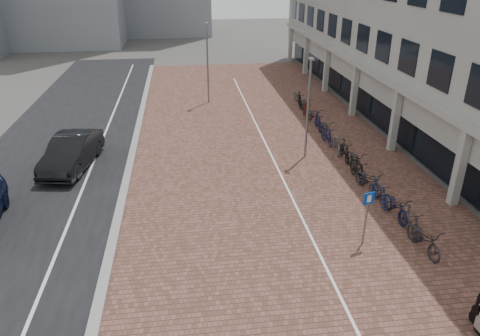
# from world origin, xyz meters

# --- Properties ---
(ground) EXTENTS (140.00, 140.00, 0.00)m
(ground) POSITION_xyz_m (0.00, 0.00, 0.00)
(ground) COLOR #474442
(ground) RESTS_ON ground
(plaza_brick) EXTENTS (14.50, 42.00, 0.04)m
(plaza_brick) POSITION_xyz_m (2.00, 12.00, 0.01)
(plaza_brick) COLOR brown
(plaza_brick) RESTS_ON ground
(street_asphalt) EXTENTS (8.00, 50.00, 0.03)m
(street_asphalt) POSITION_xyz_m (-9.00, 12.00, 0.01)
(street_asphalt) COLOR black
(street_asphalt) RESTS_ON ground
(curb) EXTENTS (0.35, 42.00, 0.14)m
(curb) POSITION_xyz_m (-5.10, 12.00, 0.07)
(curb) COLOR gray
(curb) RESTS_ON ground
(lane_line) EXTENTS (0.12, 44.00, 0.00)m
(lane_line) POSITION_xyz_m (-7.00, 12.00, 0.02)
(lane_line) COLOR white
(lane_line) RESTS_ON street_asphalt
(parking_line) EXTENTS (0.10, 30.00, 0.00)m
(parking_line) POSITION_xyz_m (2.20, 12.00, 0.04)
(parking_line) COLOR white
(parking_line) RESTS_ON plaza_brick
(car_dark) EXTENTS (2.47, 5.13, 1.62)m
(car_dark) POSITION_xyz_m (-7.87, 9.96, 0.81)
(car_dark) COLOR black
(car_dark) RESTS_ON ground
(parking_sign) EXTENTS (0.44, 0.15, 2.12)m
(parking_sign) POSITION_xyz_m (3.96, 1.69, 1.39)
(parking_sign) COLOR slate
(parking_sign) RESTS_ON ground
(lamp_near) EXTENTS (0.12, 0.12, 5.11)m
(lamp_near) POSITION_xyz_m (3.92, 9.70, 2.55)
(lamp_near) COLOR slate
(lamp_near) RESTS_ON ground
(lamp_far) EXTENTS (0.12, 0.12, 5.50)m
(lamp_far) POSITION_xyz_m (-0.44, 20.27, 2.75)
(lamp_far) COLOR gray
(lamp_far) RESTS_ON ground
(bike_row) EXTENTS (1.18, 20.41, 1.05)m
(bike_row) POSITION_xyz_m (5.82, 10.20, 0.52)
(bike_row) COLOR black
(bike_row) RESTS_ON ground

